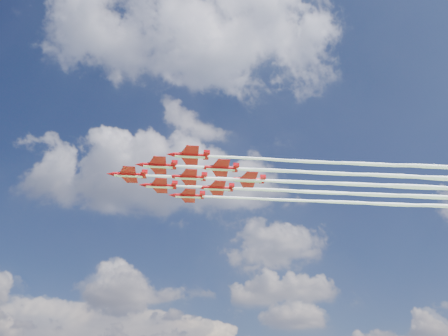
{
  "coord_description": "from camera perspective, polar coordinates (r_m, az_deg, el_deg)",
  "views": [
    {
      "loc": [
        9.29,
        -111.14,
        22.37
      ],
      "look_at": [
        11.09,
        4.76,
        88.0
      ],
      "focal_mm": 35.0,
      "sensor_mm": 36.0,
      "label": 1
    }
  ],
  "objects": [
    {
      "name": "jet_lead",
      "position": [
        140.58,
        16.93,
        -2.06
      ],
      "size": [
        146.48,
        16.57,
        2.96
      ],
      "rotation": [
        0.0,
        0.0,
        0.07
      ],
      "color": "#B70A10"
    },
    {
      "name": "jet_row2_port",
      "position": [
        139.05,
        21.24,
        -0.96
      ],
      "size": [
        146.48,
        16.57,
        2.96
      ],
      "rotation": [
        0.0,
        0.0,
        0.07
      ],
      "color": "#B70A10"
    },
    {
      "name": "jet_row2_starb",
      "position": [
        149.23,
        19.29,
        -3.29
      ],
      "size": [
        146.48,
        16.57,
        2.96
      ],
      "rotation": [
        0.0,
        0.0,
        0.07
      ],
      "color": "#B70A10"
    },
    {
      "name": "jet_row3_port",
      "position": [
        138.38,
        25.62,
        0.17
      ],
      "size": [
        146.48,
        16.57,
        2.96
      ],
      "rotation": [
        0.0,
        0.0,
        0.07
      ],
      "color": "#B70A10"
    },
    {
      "name": "jet_row3_centre",
      "position": [
        148.05,
        23.37,
        -2.26
      ],
      "size": [
        146.48,
        16.57,
        2.96
      ],
      "rotation": [
        0.0,
        0.0,
        0.07
      ],
      "color": "#B70A10"
    },
    {
      "name": "jet_row3_starb",
      "position": [
        158.16,
        21.4,
        -4.38
      ],
      "size": [
        146.48,
        16.57,
        2.96
      ],
      "rotation": [
        0.0,
        0.0,
        0.07
      ],
      "color": "#B70A10"
    },
    {
      "name": "jet_row4_starb",
      "position": [
        157.3,
        25.26,
        -3.41
      ],
      "size": [
        146.48,
        16.57,
        2.96
      ],
      "rotation": [
        0.0,
        0.0,
        0.07
      ],
      "color": "#B70A10"
    }
  ]
}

